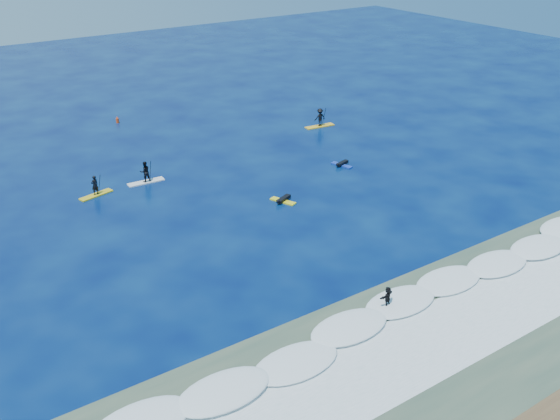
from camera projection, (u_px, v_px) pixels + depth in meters
ground at (289, 241)px, 42.29m from camera, size 160.00×160.00×0.00m
shallow_water at (446, 350)px, 31.88m from camera, size 90.00×13.00×0.01m
breaking_wave at (391, 313)px, 34.86m from camera, size 40.00×6.00×0.30m
whitewater at (431, 340)px, 32.63m from camera, size 34.00×5.00×0.02m
sup_paddler_left at (95, 188)px, 48.68m from camera, size 2.83×1.36×1.93m
sup_paddler_center at (145, 174)px, 50.88m from camera, size 3.07×0.92×2.13m
sup_paddler_right at (320, 119)px, 63.82m from camera, size 3.23×1.12×2.22m
prone_paddler_near at (283, 200)px, 47.85m from camera, size 1.63×2.16×0.44m
prone_paddler_far at (342, 164)px, 54.52m from camera, size 1.56×2.05×0.41m
wave_surfer at (387, 298)px, 34.84m from camera, size 1.84×0.88×1.29m
marker_buoy at (117, 120)px, 65.16m from camera, size 0.31×0.31×0.74m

